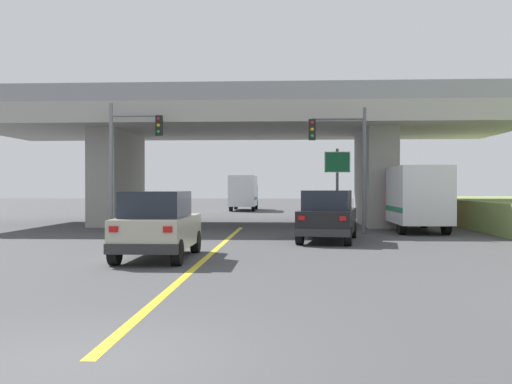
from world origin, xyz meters
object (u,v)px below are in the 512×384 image
object	(u,v)px
suv_lead	(158,225)
highway_sign	(337,171)
box_truck	(415,198)
semi_truck_distant	(244,192)
traffic_signal_farside	(127,150)
traffic_signal_nearside	(346,153)
suv_crossing	(328,216)

from	to	relation	value
suv_lead	highway_sign	bearing A→B (deg)	63.99
box_truck	highway_sign	xyz separation A→B (m)	(-3.58, 1.93, 1.36)
suv_lead	box_truck	size ratio (longest dim) A/B	0.68
suv_lead	semi_truck_distant	xyz separation A→B (m)	(-0.17, 36.79, 0.67)
traffic_signal_farside	highway_sign	size ratio (longest dim) A/B	1.48
traffic_signal_farside	semi_truck_distant	bearing A→B (deg)	82.30
box_truck	traffic_signal_farside	size ratio (longest dim) A/B	1.04
suv_lead	box_truck	xyz separation A→B (m)	(10.05, 11.32, 0.62)
suv_lead	traffic_signal_farside	bearing A→B (deg)	110.29
traffic_signal_nearside	traffic_signal_farside	size ratio (longest dim) A/B	0.94
box_truck	semi_truck_distant	world-z (taller)	semi_truck_distant
suv_crossing	semi_truck_distant	size ratio (longest dim) A/B	0.67
suv_lead	suv_crossing	size ratio (longest dim) A/B	0.89
suv_crossing	semi_truck_distant	distance (m)	31.39
traffic_signal_farside	highway_sign	bearing A→B (deg)	16.74
highway_sign	traffic_signal_nearside	bearing A→B (deg)	-88.82
box_truck	semi_truck_distant	size ratio (longest dim) A/B	0.88
suv_crossing	highway_sign	distance (m)	7.67
semi_truck_distant	suv_crossing	bearing A→B (deg)	-79.65
box_truck	traffic_signal_nearside	size ratio (longest dim) A/B	1.11
traffic_signal_farside	semi_truck_distant	xyz separation A→B (m)	(3.60, 26.61, -2.22)
traffic_signal_nearside	semi_truck_distant	size ratio (longest dim) A/B	0.79
traffic_signal_nearside	semi_truck_distant	distance (m)	28.12
suv_lead	suv_crossing	xyz separation A→B (m)	(5.47, 5.92, 0.00)
traffic_signal_nearside	semi_truck_distant	world-z (taller)	traffic_signal_nearside
traffic_signal_farside	suv_lead	bearing A→B (deg)	-69.71
suv_lead	box_truck	distance (m)	15.15
suv_lead	traffic_signal_nearside	bearing A→B (deg)	55.59
traffic_signal_farside	semi_truck_distant	size ratio (longest dim) A/B	0.85
suv_lead	traffic_signal_nearside	size ratio (longest dim) A/B	0.75
suv_crossing	traffic_signal_nearside	distance (m)	4.65
highway_sign	suv_lead	bearing A→B (deg)	-116.01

